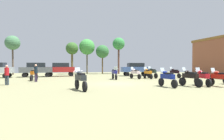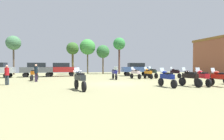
{
  "view_description": "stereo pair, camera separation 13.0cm",
  "coord_description": "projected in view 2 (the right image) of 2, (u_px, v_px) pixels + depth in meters",
  "views": [
    {
      "loc": [
        -4.56,
        -15.73,
        1.68
      ],
      "look_at": [
        0.3,
        2.66,
        1.17
      ],
      "focal_mm": 29.17,
      "sensor_mm": 36.0,
      "label": 1
    },
    {
      "loc": [
        -4.44,
        -15.76,
        1.68
      ],
      "look_at": [
        0.3,
        2.66,
        1.17
      ],
      "focal_mm": 29.17,
      "sensor_mm": 36.0,
      "label": 2
    }
  ],
  "objects": [
    {
      "name": "car_2",
      "position": [
        37.0,
        69.0,
        25.73
      ],
      "size": [
        4.37,
        1.98,
        2.0
      ],
      "rotation": [
        0.0,
        0.0,
        1.61
      ],
      "color": "black",
      "rests_on": "ground"
    },
    {
      "name": "tree_1",
      "position": [
        119.0,
        45.0,
        34.68
      ],
      "size": [
        2.31,
        2.31,
        6.91
      ],
      "color": "brown",
      "rests_on": "ground"
    },
    {
      "name": "car_3",
      "position": [
        136.0,
        68.0,
        28.21
      ],
      "size": [
        4.47,
        2.27,
        2.0
      ],
      "rotation": [
        0.0,
        0.0,
        1.46
      ],
      "color": "black",
      "rests_on": "ground"
    },
    {
      "name": "motorcycle_4",
      "position": [
        34.0,
        74.0,
        19.85
      ],
      "size": [
        0.72,
        2.09,
        1.48
      ],
      "rotation": [
        0.0,
        0.0,
        -0.21
      ],
      "color": "black",
      "rests_on": "ground"
    },
    {
      "name": "tree_3",
      "position": [
        13.0,
        43.0,
        31.56
      ],
      "size": [
        2.47,
        2.47,
        6.78
      ],
      "color": "brown",
      "rests_on": "ground"
    },
    {
      "name": "motorcycle_6",
      "position": [
        219.0,
        77.0,
        14.04
      ],
      "size": [
        0.62,
        2.23,
        1.44
      ],
      "rotation": [
        0.0,
        0.0,
        0.03
      ],
      "color": "black",
      "rests_on": "ground"
    },
    {
      "name": "person_3",
      "position": [
        7.0,
        73.0,
        15.14
      ],
      "size": [
        0.4,
        0.4,
        1.67
      ],
      "rotation": [
        0.0,
        0.0,
        2.96
      ],
      "color": "#2A3644",
      "rests_on": "ground"
    },
    {
      "name": "motorcycle_13",
      "position": [
        190.0,
        77.0,
        14.12
      ],
      "size": [
        0.73,
        2.13,
        1.49
      ],
      "rotation": [
        0.0,
        0.0,
        0.22
      ],
      "color": "black",
      "rests_on": "ground"
    },
    {
      "name": "motorcycle_9",
      "position": [
        175.0,
        72.0,
        23.75
      ],
      "size": [
        0.73,
        2.12,
        1.44
      ],
      "rotation": [
        0.0,
        0.0,
        0.21
      ],
      "color": "black",
      "rests_on": "ground"
    },
    {
      "name": "motorcycle_8",
      "position": [
        167.0,
        78.0,
        13.79
      ],
      "size": [
        0.62,
        2.2,
        1.46
      ],
      "rotation": [
        0.0,
        0.0,
        0.1
      ],
      "color": "black",
      "rests_on": "ground"
    },
    {
      "name": "motorcycle_7",
      "position": [
        135.0,
        73.0,
        22.3
      ],
      "size": [
        0.77,
        2.21,
        1.44
      ],
      "rotation": [
        0.0,
        0.0,
        0.24
      ],
      "color": "black",
      "rests_on": "ground"
    },
    {
      "name": "motorcycle_11",
      "position": [
        148.0,
        73.0,
        22.41
      ],
      "size": [
        0.62,
        2.23,
        1.45
      ],
      "rotation": [
        0.0,
        0.0,
        0.05
      ],
      "color": "black",
      "rests_on": "ground"
    },
    {
      "name": "motorcycle_5",
      "position": [
        202.0,
        77.0,
        14.44
      ],
      "size": [
        0.66,
        2.2,
        1.46
      ],
      "rotation": [
        0.0,
        0.0,
        -0.15
      ],
      "color": "black",
      "rests_on": "ground"
    },
    {
      "name": "ground_plane",
      "position": [
        116.0,
        84.0,
        16.41
      ],
      "size": [
        44.0,
        52.0,
        0.02
      ],
      "color": "#7C7B55"
    },
    {
      "name": "tree_4",
      "position": [
        88.0,
        47.0,
        34.21
      ],
      "size": [
        2.93,
        2.93,
        6.56
      ],
      "color": "#4D4631",
      "rests_on": "ground"
    },
    {
      "name": "motorcycle_12",
      "position": [
        152.0,
        72.0,
        23.28
      ],
      "size": [
        0.67,
        2.13,
        1.51
      ],
      "rotation": [
        0.0,
        0.0,
        0.16
      ],
      "color": "black",
      "rests_on": "ground"
    },
    {
      "name": "motorcycle_10",
      "position": [
        80.0,
        79.0,
        12.02
      ],
      "size": [
        0.77,
        2.19,
        1.5
      ],
      "rotation": [
        0.0,
        0.0,
        0.24
      ],
      "color": "black",
      "rests_on": "ground"
    },
    {
      "name": "motorcycle_2",
      "position": [
        115.0,
        73.0,
        21.14
      ],
      "size": [
        0.62,
        2.18,
        1.51
      ],
      "rotation": [
        0.0,
        0.0,
        3.12
      ],
      "color": "black",
      "rests_on": "ground"
    },
    {
      "name": "person_1",
      "position": [
        36.0,
        72.0,
        17.99
      ],
      "size": [
        0.48,
        0.48,
        1.74
      ],
      "rotation": [
        0.0,
        0.0,
        0.93
      ],
      "color": "#31253D",
      "rests_on": "ground"
    },
    {
      "name": "car_4",
      "position": [
        61.0,
        68.0,
        27.2
      ],
      "size": [
        4.38,
        2.0,
        2.0
      ],
      "rotation": [
        0.0,
        0.0,
        1.62
      ],
      "color": "black",
      "rests_on": "ground"
    },
    {
      "name": "tree_2",
      "position": [
        73.0,
        49.0,
        33.55
      ],
      "size": [
        2.27,
        2.27,
        5.89
      ],
      "color": "brown",
      "rests_on": "ground"
    },
    {
      "name": "tree_5",
      "position": [
        103.0,
        52.0,
        34.41
      ],
      "size": [
        2.46,
        2.46,
        5.47
      ],
      "color": "brown",
      "rests_on": "ground"
    }
  ]
}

